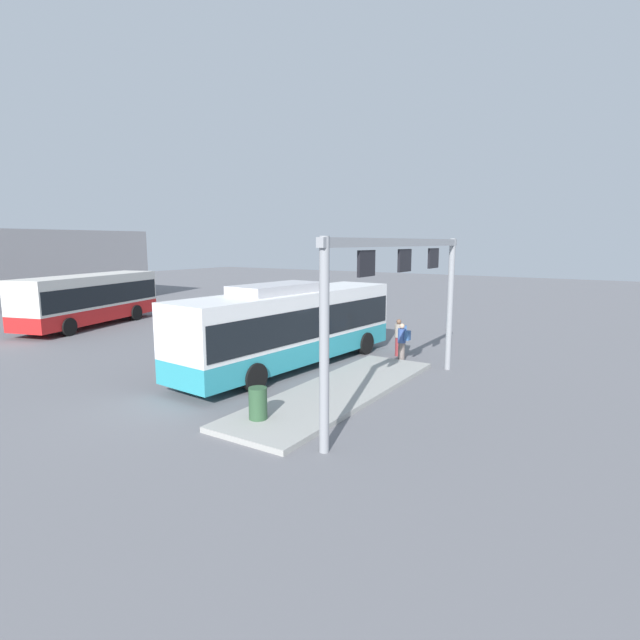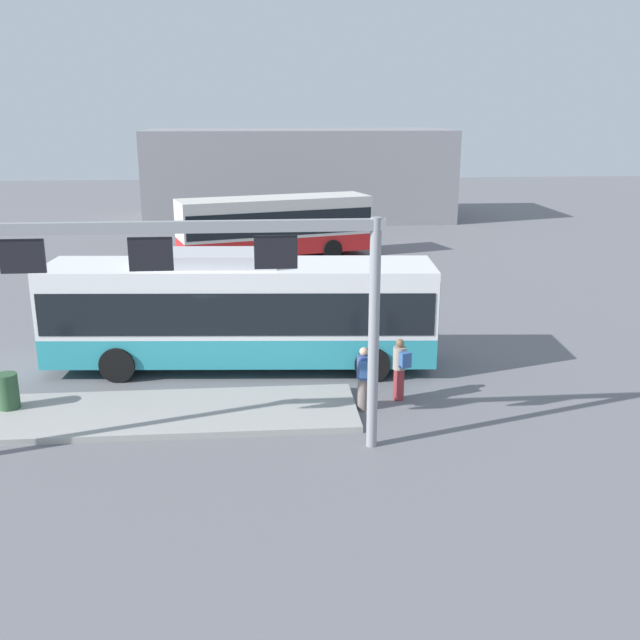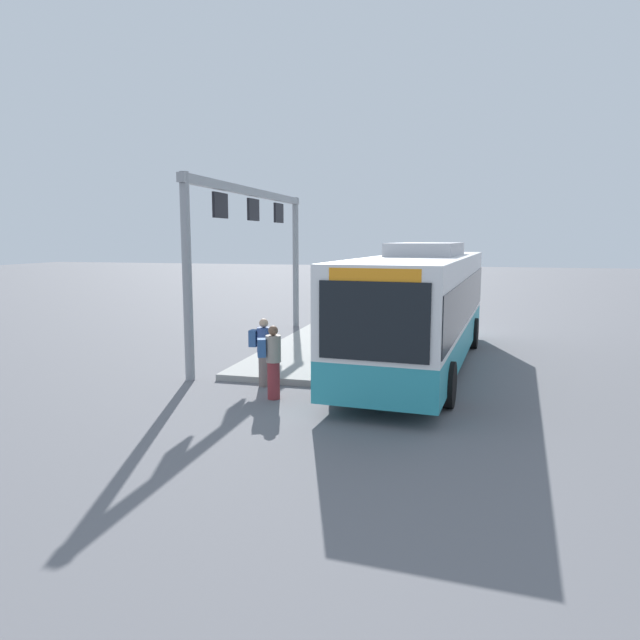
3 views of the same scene
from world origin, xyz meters
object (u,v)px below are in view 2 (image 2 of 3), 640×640
object	(u,v)px
bus_main	(240,308)
person_waiting_near	(364,377)
trash_bin	(8,391)
person_boarding	(400,368)
bus_background_left	(275,224)

from	to	relation	value
bus_main	person_waiting_near	world-z (taller)	bus_main
bus_main	trash_bin	world-z (taller)	bus_main
person_boarding	trash_bin	size ratio (longest dim) A/B	1.86
person_waiting_near	trash_bin	bearing A→B (deg)	85.53
person_boarding	person_waiting_near	xyz separation A→B (m)	(-1.04, -0.60, 0.00)
bus_background_left	trash_bin	world-z (taller)	bus_background_left
bus_main	person_waiting_near	xyz separation A→B (m)	(3.12, -3.53, -0.92)
bus_background_left	person_boarding	size ratio (longest dim) A/B	5.99
person_waiting_near	trash_bin	xyz separation A→B (m)	(-8.86, 0.52, -0.28)
person_boarding	person_waiting_near	distance (m)	1.20
person_boarding	person_waiting_near	world-z (taller)	same
bus_background_left	person_waiting_near	size ratio (longest dim) A/B	5.99
person_waiting_near	trash_bin	world-z (taller)	person_waiting_near
bus_main	person_waiting_near	size ratio (longest dim) A/B	6.77
bus_background_left	person_waiting_near	xyz separation A→B (m)	(1.72, -19.69, -0.89)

